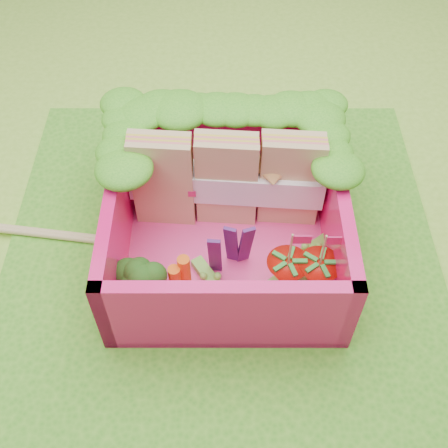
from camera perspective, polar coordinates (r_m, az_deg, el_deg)
ground at (r=3.45m, az=-0.23°, el=-2.58°), size 14.00×14.00×0.00m
placemat at (r=3.43m, az=-0.23°, el=-2.43°), size 2.60×2.60×0.03m
bento_floor at (r=3.38m, az=0.24°, el=-2.39°), size 1.30×1.30×0.05m
bento_box at (r=3.19m, az=0.25°, el=0.28°), size 1.30×1.30×0.55m
lettuce_ruffle at (r=3.30m, az=0.25°, el=10.66°), size 1.43×0.83×0.11m
sandwich_stack at (r=3.28m, az=0.34°, el=4.47°), size 1.15×0.25×0.63m
broccoli at (r=3.05m, az=-8.68°, el=-5.30°), size 0.32×0.32×0.26m
carrot_sticks at (r=3.09m, az=-4.46°, el=-5.40°), size 0.12×0.11×0.27m
purple_wedges at (r=3.11m, az=0.70°, el=-2.48°), size 0.24×0.11×0.38m
strawberry_left at (r=3.11m, az=6.39°, el=-5.04°), size 0.24×0.24×0.48m
strawberry_right at (r=3.13m, az=9.49°, el=-5.12°), size 0.24×0.24×0.48m
snap_peas at (r=3.22m, az=5.20°, el=-5.37°), size 0.87×0.56×0.05m
chopsticks at (r=3.62m, az=-17.54°, el=-0.93°), size 2.05×0.34×0.04m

